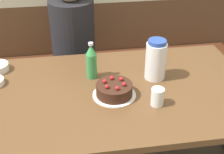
{
  "coord_description": "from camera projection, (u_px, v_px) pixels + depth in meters",
  "views": [
    {
      "loc": [
        -0.22,
        -1.33,
        1.63
      ],
      "look_at": [
        -0.0,
        0.05,
        0.77
      ],
      "focal_mm": 50.0,
      "sensor_mm": 36.0,
      "label": 1
    }
  ],
  "objects": [
    {
      "name": "water_pitcher",
      "position": [
        156.0,
        60.0,
        1.68
      ],
      "size": [
        0.11,
        0.11,
        0.23
      ],
      "color": "white",
      "rests_on": "dining_table"
    },
    {
      "name": "person_teal_shirt",
      "position": [
        75.0,
        58.0,
        2.27
      ],
      "size": [
        0.31,
        0.34,
        1.19
      ],
      "rotation": [
        0.0,
        0.0,
        -1.57
      ],
      "color": "#33333D",
      "rests_on": "ground_plane"
    },
    {
      "name": "bench_seat",
      "position": [
        98.0,
        85.0,
        2.59
      ],
      "size": [
        2.28,
        0.38,
        0.44
      ],
      "color": "#472314",
      "rests_on": "ground_plane"
    },
    {
      "name": "soju_bottle",
      "position": [
        91.0,
        61.0,
        1.69
      ],
      "size": [
        0.06,
        0.06,
        0.21
      ],
      "color": "#388E4C",
      "rests_on": "dining_table"
    },
    {
      "name": "dining_table",
      "position": [
        114.0,
        103.0,
        1.67
      ],
      "size": [
        1.49,
        0.86,
        0.72
      ],
      "color": "brown",
      "rests_on": "ground_plane"
    },
    {
      "name": "birthday_cake",
      "position": [
        114.0,
        90.0,
        1.57
      ],
      "size": [
        0.22,
        0.22,
        0.09
      ],
      "color": "white",
      "rests_on": "dining_table"
    },
    {
      "name": "glass_water_tall",
      "position": [
        157.0,
        97.0,
        1.5
      ],
      "size": [
        0.06,
        0.06,
        0.09
      ],
      "color": "silver",
      "rests_on": "dining_table"
    }
  ]
}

